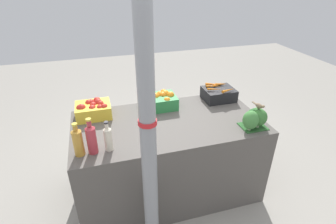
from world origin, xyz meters
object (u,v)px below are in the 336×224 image
at_px(juice_bottle_cloudy, 108,138).
at_px(apple_crate, 93,109).
at_px(juice_bottle_amber, 78,142).
at_px(broccoli_pile, 255,118).
at_px(sparrow_bird, 259,106).
at_px(carrot_crate, 219,94).
at_px(support_pole, 148,137).
at_px(juice_bottle_ruby, 91,139).
at_px(orange_crate, 160,100).

bearing_deg(juice_bottle_cloudy, apple_crate, 99.03).
bearing_deg(juice_bottle_amber, broccoli_pile, -1.06).
height_order(broccoli_pile, sparrow_bird, sparrow_bird).
distance_m(carrot_crate, juice_bottle_amber, 1.54).
distance_m(support_pole, carrot_crate, 1.37).
xyz_separation_m(carrot_crate, sparrow_bird, (0.07, -0.61, 0.15)).
height_order(broccoli_pile, juice_bottle_ruby, juice_bottle_ruby).
bearing_deg(support_pole, broccoli_pile, 18.48).
xyz_separation_m(broccoli_pile, juice_bottle_ruby, (-1.38, 0.03, 0.03)).
xyz_separation_m(carrot_crate, juice_bottle_cloudy, (-1.20, -0.58, 0.04)).
height_order(broccoli_pile, juice_bottle_cloudy, juice_bottle_cloudy).
distance_m(support_pole, apple_crate, 1.03).
relative_size(juice_bottle_ruby, sparrow_bird, 2.22).
relative_size(juice_bottle_amber, juice_bottle_ruby, 0.92).
distance_m(orange_crate, carrot_crate, 0.64).
bearing_deg(orange_crate, support_pole, -108.84).
bearing_deg(juice_bottle_ruby, orange_crate, 40.45).
bearing_deg(broccoli_pile, juice_bottle_amber, 178.94).
relative_size(apple_crate, orange_crate, 1.00).
height_order(apple_crate, juice_bottle_ruby, juice_bottle_ruby).
xyz_separation_m(support_pole, broccoli_pile, (1.02, 0.34, -0.21)).
distance_m(support_pole, juice_bottle_ruby, 0.54).
height_order(carrot_crate, broccoli_pile, broccoli_pile).
relative_size(apple_crate, carrot_crate, 1.00).
bearing_deg(juice_bottle_amber, juice_bottle_ruby, 0.00).
xyz_separation_m(broccoli_pile, juice_bottle_amber, (-1.47, 0.03, 0.02)).
distance_m(broccoli_pile, juice_bottle_cloudy, 1.26).
height_order(orange_crate, broccoli_pile, broccoli_pile).
bearing_deg(carrot_crate, apple_crate, -179.89).
height_order(support_pole, broccoli_pile, support_pole).
bearing_deg(carrot_crate, orange_crate, 179.75).
relative_size(support_pole, carrot_crate, 7.05).
height_order(support_pole, juice_bottle_amber, support_pole).
distance_m(orange_crate, broccoli_pile, 0.92).
xyz_separation_m(apple_crate, broccoli_pile, (1.35, -0.60, 0.02)).
bearing_deg(apple_crate, carrot_crate, 0.11).
xyz_separation_m(apple_crate, sparrow_bird, (1.36, -0.61, 0.14)).
bearing_deg(apple_crate, broccoli_pile, -24.10).
bearing_deg(juice_bottle_ruby, sparrow_bird, -1.34).
bearing_deg(carrot_crate, support_pole, -135.65).
bearing_deg(apple_crate, juice_bottle_cloudy, -80.97).
distance_m(support_pole, sparrow_bird, 1.09).
bearing_deg(juice_bottle_amber, apple_crate, 77.57).
distance_m(support_pole, juice_bottle_cloudy, 0.48).
distance_m(apple_crate, juice_bottle_amber, 0.59).
bearing_deg(broccoli_pile, support_pole, -161.52).
xyz_separation_m(orange_crate, broccoli_pile, (0.70, -0.61, 0.02)).
height_order(carrot_crate, juice_bottle_amber, juice_bottle_amber).
bearing_deg(juice_bottle_cloudy, juice_bottle_ruby, 180.00).
relative_size(broccoli_pile, juice_bottle_amber, 0.90).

